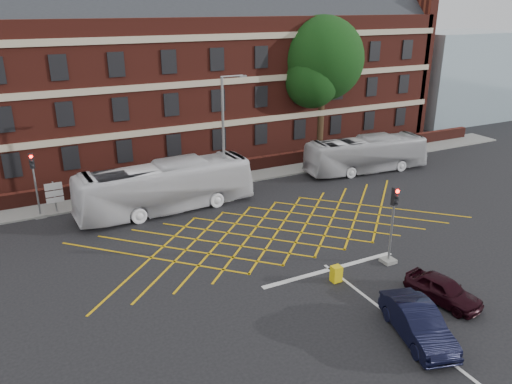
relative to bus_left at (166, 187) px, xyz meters
name	(u,v)px	position (x,y,z in m)	size (l,w,h in m)	color
ground	(296,243)	(5.15, -8.13, -1.65)	(120.00, 120.00, 0.00)	black
victorian_building	(173,65)	(5.40, 13.87, 6.19)	(51.00, 12.17, 20.40)	#571E16
boundary_wall	(211,171)	(5.15, 4.87, -1.10)	(56.00, 0.50, 1.10)	#461812
far_pavement	(216,180)	(5.15, 3.87, -1.59)	(60.00, 3.00, 0.12)	slate
glass_block	(451,75)	(39.15, 12.87, 3.35)	(14.00, 10.00, 10.00)	#99B2BF
box_junction_hatching	(279,229)	(5.15, -6.13, -1.64)	(11.50, 0.12, 0.02)	#CC990C
stop_line	(330,269)	(5.15, -11.63, -1.64)	(8.00, 0.30, 0.02)	silver
centre_line	(421,339)	(5.15, -18.13, -1.64)	(0.15, 14.00, 0.02)	silver
bus_left	(166,187)	(0.00, 0.00, 0.00)	(2.76, 11.82, 3.29)	silver
bus_right	(366,154)	(17.10, 0.57, -0.20)	(2.44, 10.41, 2.90)	#BCBCC0
car_navy	(418,323)	(5.06, -17.92, -0.92)	(1.53, 4.38, 1.44)	black
car_maroon	(443,290)	(8.08, -16.42, -1.03)	(1.46, 3.62, 1.23)	black
deciduous_tree	(321,65)	(17.42, 8.12, 6.16)	(7.75, 7.58, 12.14)	black
traffic_light_near	(391,232)	(8.37, -12.39, 0.12)	(0.70, 0.70, 4.27)	slate
traffic_light_far	(37,191)	(-7.70, 2.58, 0.12)	(0.70, 0.70, 4.27)	slate
street_lamp	(225,160)	(4.26, -0.06, 1.29)	(2.25, 1.00, 8.61)	slate
direction_signs	(54,194)	(-6.67, 2.72, -0.27)	(1.10, 0.16, 2.20)	gray
utility_cabinet	(336,274)	(4.72, -12.72, -1.23)	(0.49, 0.43, 0.83)	yellow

